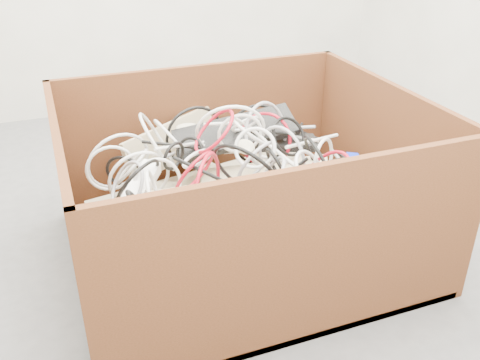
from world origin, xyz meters
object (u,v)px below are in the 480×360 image
object	(u,v)px
cardboard_box	(238,219)
power_strip_left	(133,198)
power_strip_right	(198,207)
vga_plug	(353,157)

from	to	relation	value
cardboard_box	power_strip_left	distance (m)	0.44
cardboard_box	power_strip_left	size ratio (longest dim) A/B	3.74
power_strip_right	cardboard_box	bearing A→B (deg)	48.26
cardboard_box	vga_plug	distance (m)	0.48
power_strip_left	vga_plug	xyz separation A→B (m)	(0.80, 0.01, 0.00)
power_strip_right	vga_plug	bearing A→B (deg)	17.60
cardboard_box	vga_plug	xyz separation A→B (m)	(0.42, -0.06, 0.21)
cardboard_box	power_strip_right	distance (m)	0.30
cardboard_box	vga_plug	bearing A→B (deg)	-8.65
power_strip_right	vga_plug	xyz separation A→B (m)	(0.61, 0.09, 0.03)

